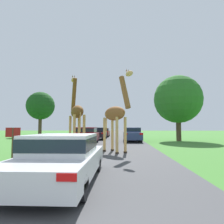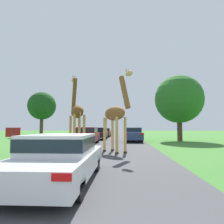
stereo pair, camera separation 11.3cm
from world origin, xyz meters
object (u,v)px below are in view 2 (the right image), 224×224
(car_verge_right, at_px, (133,134))
(tree_right_cluster, at_px, (179,99))
(car_lead_maroon, at_px, (60,156))
(car_queue_left, at_px, (104,132))
(giraffe_companion, at_px, (77,113))
(car_far_ahead, at_px, (87,135))
(giraffe_near_road, at_px, (116,114))
(sign_post, at_px, (13,137))
(car_queue_right, at_px, (99,133))
(tree_centre_back, at_px, (42,106))

(car_verge_right, bearing_deg, tree_right_cluster, 13.58)
(car_lead_maroon, height_order, tree_right_cluster, tree_right_cluster)
(car_queue_left, xyz_separation_m, car_verge_right, (3.85, -9.77, 0.07))
(giraffe_companion, height_order, car_far_ahead, giraffe_companion)
(car_far_ahead, xyz_separation_m, car_verge_right, (4.25, 2.84, -0.01))
(giraffe_near_road, distance_m, giraffe_companion, 2.52)
(sign_post, bearing_deg, car_queue_right, 81.08)
(tree_centre_back, bearing_deg, car_verge_right, -35.93)
(car_queue_right, bearing_deg, car_lead_maroon, -86.62)
(tree_right_cluster, distance_m, sign_post, 17.22)
(car_far_ahead, bearing_deg, giraffe_near_road, -64.54)
(car_far_ahead, xyz_separation_m, sign_post, (-1.95, -8.53, 0.25))
(giraffe_near_road, relative_size, car_queue_right, 1.09)
(tree_right_cluster, relative_size, sign_post, 4.83)
(car_lead_maroon, distance_m, tree_right_cluster, 18.43)
(car_queue_right, distance_m, car_far_ahead, 6.33)
(car_queue_left, bearing_deg, sign_post, -96.33)
(car_far_ahead, bearing_deg, car_verge_right, 33.75)
(giraffe_near_road, distance_m, tree_centre_back, 22.39)
(tree_right_cluster, height_order, sign_post, tree_right_cluster)
(car_verge_right, height_order, tree_right_cluster, tree_right_cluster)
(tree_centre_back, relative_size, tree_right_cluster, 0.98)
(car_lead_maroon, bearing_deg, tree_centre_back, 113.56)
(sign_post, bearing_deg, giraffe_near_road, 29.20)
(giraffe_companion, bearing_deg, car_lead_maroon, -103.83)
(car_verge_right, height_order, tree_centre_back, tree_centre_back)
(tree_centre_back, bearing_deg, car_far_ahead, -53.57)
(car_lead_maroon, height_order, tree_centre_back, tree_centre_back)
(tree_centre_back, bearing_deg, giraffe_companion, -61.76)
(giraffe_near_road, xyz_separation_m, tree_right_cluster, (6.49, 9.93, 2.19))
(giraffe_companion, bearing_deg, sign_post, -149.31)
(sign_post, bearing_deg, car_queue_left, 83.67)
(car_lead_maroon, distance_m, car_verge_right, 15.30)
(giraffe_companion, distance_m, sign_post, 4.11)
(tree_centre_back, height_order, tree_right_cluster, tree_right_cluster)
(giraffe_near_road, height_order, car_far_ahead, giraffe_near_road)
(giraffe_companion, relative_size, car_queue_left, 1.13)
(car_queue_left, bearing_deg, car_far_ahead, -91.81)
(giraffe_near_road, relative_size, tree_right_cluster, 0.67)
(giraffe_companion, height_order, car_queue_right, giraffe_companion)
(giraffe_near_road, relative_size, tree_centre_back, 0.68)
(giraffe_near_road, xyz_separation_m, car_lead_maroon, (-1.32, -6.33, -1.59))
(car_lead_maroon, xyz_separation_m, car_queue_left, (-1.08, 24.82, 0.01))
(car_queue_right, bearing_deg, car_verge_right, -41.90)
(car_lead_maroon, height_order, car_queue_right, car_queue_right)
(car_verge_right, distance_m, tree_centre_back, 17.33)
(car_far_ahead, bearing_deg, tree_centre_back, 126.43)
(car_queue_left, relative_size, tree_centre_back, 0.65)
(tree_centre_back, height_order, sign_post, tree_centre_back)
(tree_right_cluster, bearing_deg, car_lead_maroon, -115.66)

